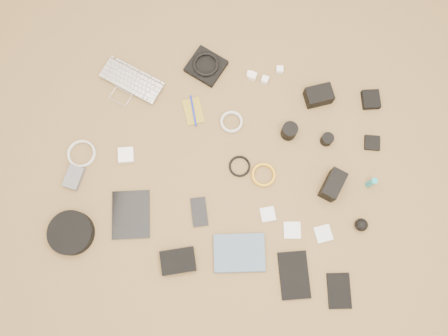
% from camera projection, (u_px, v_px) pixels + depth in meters
% --- Properties ---
extents(room_shell, '(4.04, 4.04, 2.58)m').
position_uv_depth(room_shell, '(214.00, 18.00, 0.77)').
color(room_shell, olive).
rests_on(room_shell, ground).
extents(laptop, '(0.35, 0.30, 0.02)m').
position_uv_depth(laptop, '(127.00, 88.00, 2.07)').
color(laptop, silver).
rests_on(laptop, ground).
extents(headphone_pouch, '(0.21, 0.20, 0.03)m').
position_uv_depth(headphone_pouch, '(206.00, 66.00, 2.09)').
color(headphone_pouch, black).
rests_on(headphone_pouch, ground).
extents(headphones, '(0.14, 0.14, 0.02)m').
position_uv_depth(headphones, '(206.00, 64.00, 2.07)').
color(headphones, black).
rests_on(headphones, headphone_pouch).
extents(charger_a, '(0.04, 0.04, 0.03)m').
position_uv_depth(charger_a, '(253.00, 76.00, 2.08)').
color(charger_a, white).
rests_on(charger_a, ground).
extents(charger_b, '(0.03, 0.03, 0.03)m').
position_uv_depth(charger_b, '(250.00, 74.00, 2.08)').
color(charger_b, white).
rests_on(charger_b, ground).
extents(charger_c, '(0.04, 0.04, 0.03)m').
position_uv_depth(charger_c, '(280.00, 70.00, 2.08)').
color(charger_c, white).
rests_on(charger_c, ground).
extents(charger_d, '(0.04, 0.04, 0.03)m').
position_uv_depth(charger_d, '(265.00, 80.00, 2.07)').
color(charger_d, white).
rests_on(charger_d, ground).
extents(dslr_camera, '(0.14, 0.13, 0.07)m').
position_uv_depth(dslr_camera, '(319.00, 96.00, 2.03)').
color(dslr_camera, black).
rests_on(dslr_camera, ground).
extents(lens_pouch, '(0.10, 0.11, 0.03)m').
position_uv_depth(lens_pouch, '(371.00, 100.00, 2.05)').
color(lens_pouch, black).
rests_on(lens_pouch, ground).
extents(notebook_olive, '(0.13, 0.15, 0.01)m').
position_uv_depth(notebook_olive, '(193.00, 111.00, 2.05)').
color(notebook_olive, olive).
rests_on(notebook_olive, ground).
extents(pen_blue, '(0.06, 0.15, 0.01)m').
position_uv_depth(pen_blue, '(193.00, 111.00, 2.04)').
color(pen_blue, '#1621B3').
rests_on(pen_blue, notebook_olive).
extents(cable_white_a, '(0.11, 0.11, 0.01)m').
position_uv_depth(cable_white_a, '(231.00, 122.00, 2.03)').
color(cable_white_a, silver).
rests_on(cable_white_a, ground).
extents(lens_a, '(0.09, 0.09, 0.08)m').
position_uv_depth(lens_a, '(289.00, 131.00, 1.99)').
color(lens_a, black).
rests_on(lens_a, ground).
extents(lens_b, '(0.07, 0.07, 0.05)m').
position_uv_depth(lens_b, '(327.00, 139.00, 2.00)').
color(lens_b, black).
rests_on(lens_b, ground).
extents(card_reader, '(0.07, 0.07, 0.02)m').
position_uv_depth(card_reader, '(372.00, 143.00, 2.01)').
color(card_reader, black).
rests_on(card_reader, ground).
extents(power_brick, '(0.08, 0.08, 0.03)m').
position_uv_depth(power_brick, '(126.00, 155.00, 1.99)').
color(power_brick, white).
rests_on(power_brick, ground).
extents(cable_white_b, '(0.14, 0.14, 0.01)m').
position_uv_depth(cable_white_b, '(82.00, 154.00, 2.00)').
color(cable_white_b, silver).
rests_on(cable_white_b, ground).
extents(cable_black, '(0.12, 0.12, 0.01)m').
position_uv_depth(cable_black, '(240.00, 166.00, 1.99)').
color(cable_black, black).
rests_on(cable_black, ground).
extents(cable_yellow, '(0.12, 0.12, 0.01)m').
position_uv_depth(cable_yellow, '(263.00, 175.00, 1.98)').
color(cable_yellow, gold).
rests_on(cable_yellow, ground).
extents(flash, '(0.11, 0.14, 0.10)m').
position_uv_depth(flash, '(333.00, 185.00, 1.93)').
color(flash, black).
rests_on(flash, ground).
extents(lens_cleaner, '(0.03, 0.03, 0.09)m').
position_uv_depth(lens_cleaner, '(371.00, 183.00, 1.93)').
color(lens_cleaner, teal).
rests_on(lens_cleaner, ground).
extents(battery_charger, '(0.08, 0.11, 0.03)m').
position_uv_depth(battery_charger, '(74.00, 177.00, 1.97)').
color(battery_charger, '#58595D').
rests_on(battery_charger, ground).
extents(tablet, '(0.21, 0.24, 0.01)m').
position_uv_depth(tablet, '(131.00, 215.00, 1.94)').
color(tablet, black).
rests_on(tablet, ground).
extents(phone, '(0.10, 0.14, 0.01)m').
position_uv_depth(phone, '(199.00, 212.00, 1.94)').
color(phone, black).
rests_on(phone, ground).
extents(filter_case_left, '(0.08, 0.08, 0.01)m').
position_uv_depth(filter_case_left, '(268.00, 214.00, 1.94)').
color(filter_case_left, silver).
rests_on(filter_case_left, ground).
extents(filter_case_mid, '(0.09, 0.09, 0.01)m').
position_uv_depth(filter_case_mid, '(292.00, 230.00, 1.92)').
color(filter_case_mid, silver).
rests_on(filter_case_mid, ground).
extents(filter_case_right, '(0.09, 0.09, 0.01)m').
position_uv_depth(filter_case_right, '(323.00, 234.00, 1.92)').
color(filter_case_right, silver).
rests_on(filter_case_right, ground).
extents(air_blower, '(0.06, 0.06, 0.06)m').
position_uv_depth(air_blower, '(361.00, 225.00, 1.91)').
color(air_blower, black).
rests_on(air_blower, ground).
extents(headphone_case, '(0.22, 0.22, 0.05)m').
position_uv_depth(headphone_case, '(71.00, 233.00, 1.90)').
color(headphone_case, black).
rests_on(headphone_case, ground).
extents(drive_case, '(0.17, 0.15, 0.04)m').
position_uv_depth(drive_case, '(178.00, 261.00, 1.88)').
color(drive_case, black).
rests_on(drive_case, ground).
extents(paperback, '(0.25, 0.20, 0.02)m').
position_uv_depth(paperback, '(240.00, 272.00, 1.88)').
color(paperback, '#465D76').
rests_on(paperback, ground).
extents(notebook_black_a, '(0.17, 0.22, 0.01)m').
position_uv_depth(notebook_black_a, '(294.00, 275.00, 1.88)').
color(notebook_black_a, black).
rests_on(notebook_black_a, ground).
extents(notebook_black_b, '(0.12, 0.16, 0.01)m').
position_uv_depth(notebook_black_b, '(339.00, 291.00, 1.87)').
color(notebook_black_b, black).
rests_on(notebook_black_b, ground).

